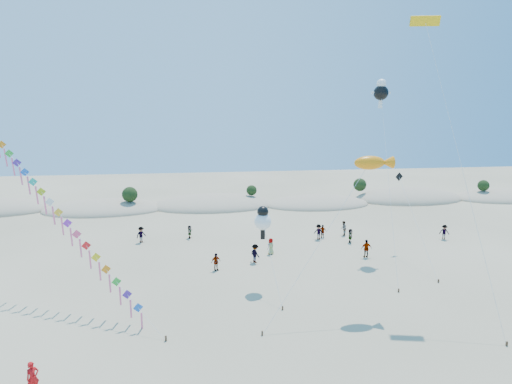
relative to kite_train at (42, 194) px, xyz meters
The scene contains 9 objects.
dune_ridge 34.40m from the kite_train, 63.19° to the left, with size 145.30×11.49×5.57m.
kite_train is the anchor object (origin of this frame).
fish_kite 25.35m from the kite_train, 10.32° to the right, with size 10.38×4.70×11.38m.
cartoon_kite_low 17.36m from the kite_train, ahead, with size 1.58×5.35×6.93m.
cartoon_kite_high 32.40m from the kite_train, 14.20° to the left, with size 3.45×11.96×17.65m.
parafoil_kite 31.87m from the kite_train, ahead, with size 3.11×10.12×21.60m.
dark_kite 33.15m from the kite_train, ahead, with size 1.05×9.76×8.20m.
flyer_foreground 15.08m from the kite_train, 76.22° to the right, with size 0.64×0.42×1.76m, color red.
beachgoers 24.88m from the kite_train, 23.20° to the left, with size 35.51×11.54×1.85m.
Camera 1 is at (-1.89, -18.97, 14.84)m, focal length 30.00 mm.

